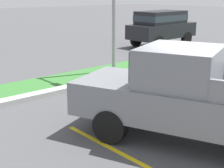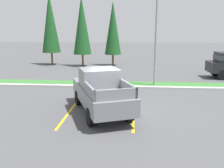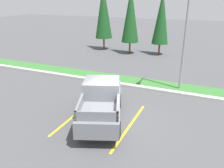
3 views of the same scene
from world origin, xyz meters
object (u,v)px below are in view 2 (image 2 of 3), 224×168
at_px(pickup_truck_main, 101,91).
at_px(cypress_tree_center, 113,28).
at_px(cypress_tree_leftmost, 50,23).
at_px(cypress_tree_left_inner, 82,25).
at_px(street_light, 156,26).

bearing_deg(pickup_truck_main, cypress_tree_center, 92.15).
xyz_separation_m(pickup_truck_main, cypress_tree_leftmost, (-7.39, 15.66, 3.49)).
xyz_separation_m(pickup_truck_main, cypress_tree_center, (-0.59, 15.59, 2.96)).
distance_m(pickup_truck_main, cypress_tree_left_inner, 15.63).
xyz_separation_m(street_light, cypress_tree_center, (-3.67, 9.80, -0.16)).
bearing_deg(cypress_tree_center, pickup_truck_main, -87.85).
xyz_separation_m(street_light, cypress_tree_left_inner, (-6.84, 9.03, 0.10)).
distance_m(street_light, cypress_tree_center, 10.46).
relative_size(pickup_truck_main, cypress_tree_left_inner, 0.77).
distance_m(street_light, cypress_tree_leftmost, 14.39).
bearing_deg(pickup_truck_main, cypress_tree_leftmost, 115.26).
bearing_deg(street_light, cypress_tree_left_inner, 127.15).
bearing_deg(cypress_tree_center, cypress_tree_left_inner, -166.43).
relative_size(cypress_tree_left_inner, cypress_tree_center, 1.07).
bearing_deg(cypress_tree_leftmost, street_light, -43.32).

